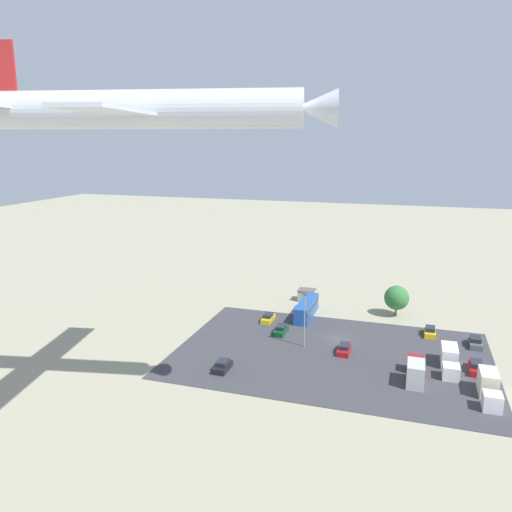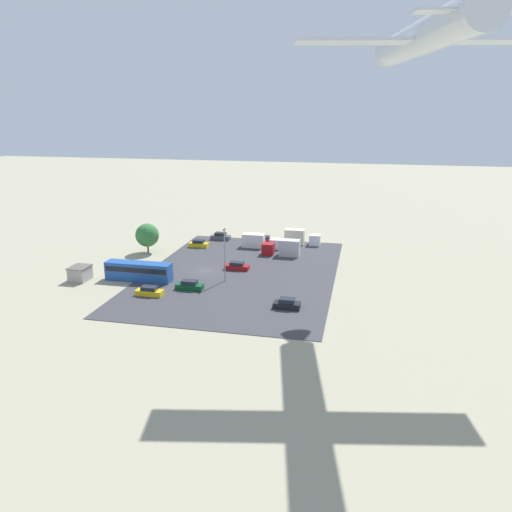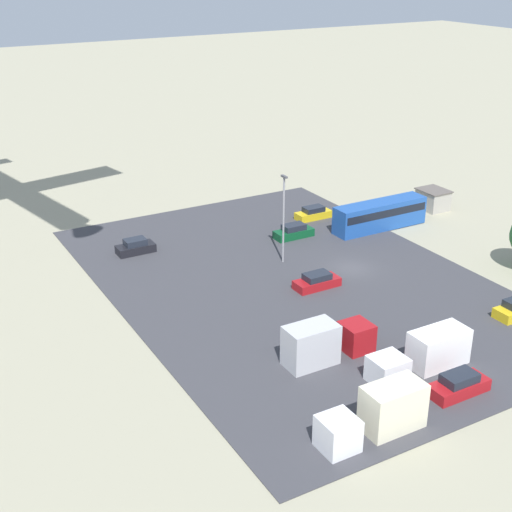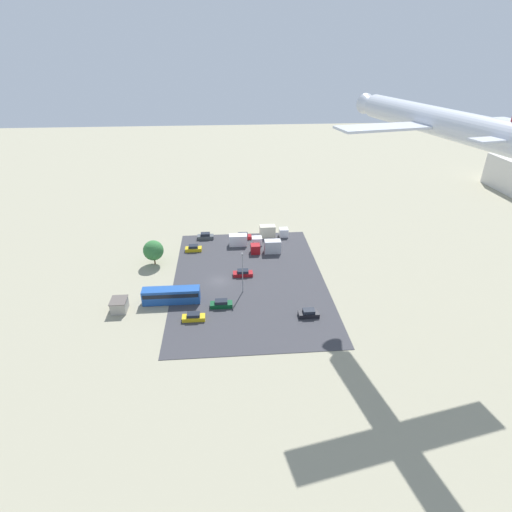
{
  "view_description": "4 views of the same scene",
  "coord_description": "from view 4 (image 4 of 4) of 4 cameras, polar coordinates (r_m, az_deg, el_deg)",
  "views": [
    {
      "loc": [
        -11.24,
        82.71,
        33.86
      ],
      "look_at": [
        8.53,
        20.5,
        18.89
      ],
      "focal_mm": 35.0,
      "sensor_mm": 36.0,
      "label": 1
    },
    {
      "loc": [
        83.94,
        28.19,
        28.85
      ],
      "look_at": [
        2.65,
        10.26,
        4.31
      ],
      "focal_mm": 35.0,
      "sensor_mm": 36.0,
      "label": 2
    },
    {
      "loc": [
        -52.72,
        41.25,
        30.1
      ],
      "look_at": [
        2.81,
        9.63,
        2.43
      ],
      "focal_mm": 50.0,
      "sensor_mm": 36.0,
      "label": 3
    },
    {
      "loc": [
        77.58,
        2.29,
        47.31
      ],
      "look_at": [
        -1.39,
        8.59,
        5.36
      ],
      "focal_mm": 28.0,
      "sensor_mm": 36.0,
      "label": 4
    }
  ],
  "objects": [
    {
      "name": "parked_truck_1",
      "position": [
        110.8,
        2.3,
        3.51
      ],
      "size": [
        2.34,
        7.85,
        3.3
      ],
      "color": "silver",
      "rests_on": "ground"
    },
    {
      "name": "airplane",
      "position": [
        70.3,
        23.31,
        17.52
      ],
      "size": [
        37.98,
        31.41,
        9.21
      ],
      "rotation": [
        0.0,
        0.0,
        1.76
      ],
      "color": "silver"
    },
    {
      "name": "parked_car_6",
      "position": [
        79.07,
        -8.9,
        -8.62
      ],
      "size": [
        1.78,
        4.42,
        1.48
      ],
      "rotation": [
        0.0,
        0.0,
        3.14
      ],
      "color": "gold",
      "rests_on": "ground"
    },
    {
      "name": "parked_truck_0",
      "position": [
        106.15,
        -1.8,
        2.28
      ],
      "size": [
        2.38,
        8.67,
        2.94
      ],
      "color": "silver",
      "rests_on": "ground"
    },
    {
      "name": "shed_building",
      "position": [
        84.93,
        -18.94,
        -6.66
      ],
      "size": [
        3.71,
        3.19,
        2.53
      ],
      "color": "#9E998E",
      "rests_on": "ground"
    },
    {
      "name": "ground_plane",
      "position": [
        90.9,
        -5.35,
        -3.6
      ],
      "size": [
        400.0,
        400.0,
        0.0
      ],
      "primitive_type": "plane",
      "color": "gray"
    },
    {
      "name": "parked_car_4",
      "position": [
        104.48,
        -8.92,
        1.07
      ],
      "size": [
        1.89,
        4.19,
        1.59
      ],
      "rotation": [
        0.0,
        0.0,
        3.14
      ],
      "color": "gold",
      "rests_on": "ground"
    },
    {
      "name": "parked_car_1",
      "position": [
        79.73,
        7.53,
        -8.13
      ],
      "size": [
        1.9,
        4.05,
        1.56
      ],
      "color": "black",
      "rests_on": "ground"
    },
    {
      "name": "parked_truck_2",
      "position": [
        102.05,
        1.68,
        1.28
      ],
      "size": [
        2.39,
        7.67,
        3.33
      ],
      "rotation": [
        0.0,
        0.0,
        3.14
      ],
      "color": "maroon",
      "rests_on": "ground"
    },
    {
      "name": "parked_car_5",
      "position": [
        109.85,
        -1.89,
        2.81
      ],
      "size": [
        1.94,
        4.7,
        1.64
      ],
      "color": "maroon",
      "rests_on": "ground"
    },
    {
      "name": "parked_car_3",
      "position": [
        92.24,
        -1.88,
        -2.48
      ],
      "size": [
        1.9,
        4.53,
        1.46
      ],
      "rotation": [
        0.0,
        0.0,
        3.14
      ],
      "color": "maroon",
      "rests_on": "ground"
    },
    {
      "name": "tree_near_shed",
      "position": [
        98.75,
        -14.45,
        0.78
      ],
      "size": [
        4.86,
        4.86,
        6.19
      ],
      "color": "brown",
      "rests_on": "ground"
    },
    {
      "name": "light_pole_lot_centre",
      "position": [
        84.09,
        -1.94,
        -2.19
      ],
      "size": [
        0.9,
        0.28,
        9.33
      ],
      "color": "gray",
      "rests_on": "ground"
    },
    {
      "name": "bus",
      "position": [
        84.32,
        -12.0,
        -5.46
      ],
      "size": [
        2.62,
        11.74,
        3.21
      ],
      "color": "#1E4C9E",
      "rests_on": "ground"
    },
    {
      "name": "parked_car_0",
      "position": [
        82.01,
        -4.98,
        -6.84
      ],
      "size": [
        1.81,
        4.53,
        1.54
      ],
      "rotation": [
        0.0,
        0.0,
        3.14
      ],
      "color": "#0C4723",
      "rests_on": "ground"
    },
    {
      "name": "parked_car_2",
      "position": [
        110.72,
        -7.23,
        2.81
      ],
      "size": [
        1.95,
        4.41,
        1.66
      ],
      "rotation": [
        0.0,
        0.0,
        3.14
      ],
      "color": "#4C5156",
      "rests_on": "ground"
    },
    {
      "name": "parking_lot_surface",
      "position": [
        90.96,
        -1.02,
        -3.41
      ],
      "size": [
        50.06,
        34.02,
        0.08
      ],
      "color": "#38383D",
      "rests_on": "ground"
    }
  ]
}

